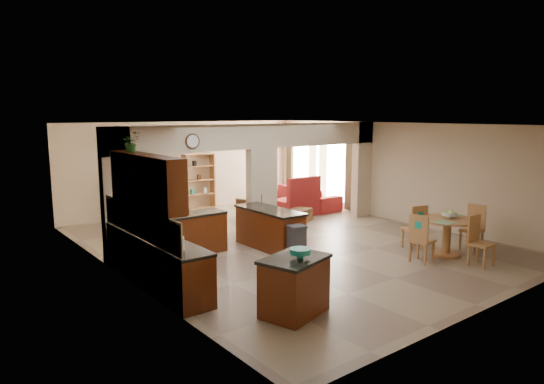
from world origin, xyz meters
TOP-DOWN VIEW (x-y plane):
  - floor at (0.00, 0.00)m, footprint 10.00×10.00m
  - ceiling at (0.00, 0.00)m, footprint 10.00×10.00m
  - wall_back at (0.00, 5.00)m, footprint 8.00×0.00m
  - wall_front at (0.00, -5.00)m, footprint 8.00×0.00m
  - wall_left at (-4.00, 0.00)m, footprint 0.00×10.00m
  - wall_right at (4.00, 0.00)m, footprint 0.00×10.00m
  - partition_left_pier at (-3.70, 1.00)m, footprint 0.60×0.25m
  - partition_center_pier at (0.00, 1.00)m, footprint 0.80×0.25m
  - partition_right_pier at (3.70, 1.00)m, footprint 0.60×0.25m
  - partition_header at (0.00, 1.00)m, footprint 8.00×0.25m
  - kitchen_counter at (-3.26, -0.25)m, footprint 2.52×3.29m
  - upper_cabinets at (-3.82, -0.80)m, footprint 0.35×2.40m
  - peninsula at (-0.60, -0.11)m, footprint 0.70×1.85m
  - wall_clock at (-2.00, 0.85)m, footprint 0.34×0.03m
  - rug at (1.20, 2.10)m, footprint 1.60×1.30m
  - fireplace at (-1.60, 4.83)m, footprint 1.60×0.35m
  - shelving_unit at (0.35, 4.82)m, footprint 1.00×0.32m
  - window_a at (3.97, 2.30)m, footprint 0.02×0.90m
  - window_b at (3.97, 4.00)m, footprint 0.02×0.90m
  - glazed_door at (3.97, 3.15)m, footprint 0.02×0.70m
  - drape_a_left at (3.93, 1.70)m, footprint 0.10×0.28m
  - drape_a_right at (3.93, 2.90)m, footprint 0.10×0.28m
  - drape_b_left at (3.93, 3.40)m, footprint 0.10×0.28m
  - drape_b_right at (3.93, 4.60)m, footprint 0.10×0.28m
  - ceiling_fan at (1.50, 3.00)m, footprint 1.00×1.00m
  - kitchen_island at (-2.55, -3.28)m, footprint 1.21×1.01m
  - teal_bowl at (-2.51, -3.35)m, footprint 0.31×0.31m
  - trash_can at (-0.73, -1.20)m, footprint 0.37×0.32m
  - dining_table at (2.05, -2.94)m, footprint 1.20×1.20m
  - fruit_bowl at (2.12, -2.92)m, footprint 0.31×0.31m
  - sofa at (3.30, 2.99)m, footprint 2.41×0.95m
  - chaise at (2.24, 2.33)m, footprint 1.19×0.98m
  - armchair at (0.80, 2.50)m, footprint 0.93×0.95m
  - ottoman at (1.86, 1.60)m, footprint 0.64×0.64m
  - plant at (-3.82, -0.20)m, footprint 0.40×0.37m
  - chair_north at (1.94, -2.23)m, footprint 0.53×0.53m
  - chair_east at (2.98, -3.03)m, footprint 0.45×0.45m
  - chair_south at (1.98, -3.69)m, footprint 0.43×0.43m
  - chair_west at (1.17, -2.90)m, footprint 0.48×0.48m

SIDE VIEW (x-z plane):
  - floor at x=0.00m, z-range 0.00..0.00m
  - rug at x=1.20m, z-range 0.00..0.01m
  - ottoman at x=1.86m, z-range 0.00..0.36m
  - chaise at x=2.24m, z-range 0.00..0.48m
  - armchair at x=0.80m, z-range 0.00..0.68m
  - trash_can at x=-0.73m, z-range 0.00..0.69m
  - sofa at x=3.30m, z-range 0.00..0.70m
  - kitchen_island at x=-2.55m, z-range 0.00..0.91m
  - peninsula at x=-0.60m, z-range 0.00..0.91m
  - kitchen_counter at x=-3.26m, z-range -0.27..1.20m
  - dining_table at x=2.05m, z-range 0.12..0.94m
  - chair_north at x=1.94m, z-range 0.04..1.07m
  - chair_east at x=2.98m, z-range 0.04..1.07m
  - chair_south at x=1.98m, z-range 0.04..1.07m
  - chair_west at x=1.17m, z-range 0.04..1.07m
  - fireplace at x=-1.60m, z-range 0.01..1.21m
  - shelving_unit at x=0.35m, z-range 0.00..1.80m
  - fruit_bowl at x=2.12m, z-range 0.82..0.99m
  - teal_bowl at x=-2.51m, z-range 0.90..1.05m
  - glazed_door at x=3.97m, z-range 0.00..2.10m
  - partition_center_pier at x=0.00m, z-range 0.00..2.20m
  - drape_a_left at x=3.93m, z-range 0.05..2.35m
  - drape_a_right at x=3.93m, z-range 0.05..2.35m
  - drape_b_left at x=3.93m, z-range 0.05..2.35m
  - drape_b_right at x=3.93m, z-range 0.05..2.35m
  - window_a at x=3.97m, z-range 0.25..2.15m
  - window_b at x=3.97m, z-range 0.25..2.15m
  - partition_left_pier at x=-3.70m, z-range 0.00..2.80m
  - partition_right_pier at x=3.70m, z-range 0.00..2.80m
  - wall_back at x=0.00m, z-range -2.60..5.40m
  - wall_front at x=0.00m, z-range -2.60..5.40m
  - wall_left at x=-4.00m, z-range -3.60..6.40m
  - wall_right at x=4.00m, z-range -3.60..6.40m
  - upper_cabinets at x=-3.82m, z-range 1.47..2.37m
  - wall_clock at x=-2.00m, z-range 2.28..2.62m
  - partition_header at x=0.00m, z-range 2.20..2.80m
  - plant at x=-3.82m, z-range 2.37..2.73m
  - ceiling_fan at x=1.50m, z-range 2.51..2.61m
  - ceiling at x=0.00m, z-range 2.80..2.80m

